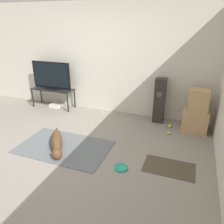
{
  "coord_description": "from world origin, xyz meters",
  "views": [
    {
      "loc": [
        2.03,
        -2.75,
        2.13
      ],
      "look_at": [
        0.62,
        1.0,
        0.45
      ],
      "focal_mm": 35.0,
      "sensor_mm": 36.0,
      "label": 1
    }
  ],
  "objects_px": {
    "tennis_ball_by_boxes": "(170,126)",
    "cardboard_box_upper": "(199,100)",
    "cardboard_box_lower": "(195,120)",
    "tennis_ball_near_speaker": "(169,133)",
    "frisbee": "(121,168)",
    "game_console": "(56,105)",
    "tv": "(51,76)",
    "floor_speaker": "(160,101)",
    "tv_stand": "(53,91)",
    "dog": "(57,142)"
  },
  "relations": [
    {
      "from": "tennis_ball_by_boxes",
      "to": "cardboard_box_upper",
      "type": "bearing_deg",
      "value": 0.7
    },
    {
      "from": "cardboard_box_lower",
      "to": "tennis_ball_by_boxes",
      "type": "bearing_deg",
      "value": -177.08
    },
    {
      "from": "tennis_ball_near_speaker",
      "to": "frisbee",
      "type": "bearing_deg",
      "value": -111.85
    },
    {
      "from": "cardboard_box_lower",
      "to": "game_console",
      "type": "bearing_deg",
      "value": 177.33
    },
    {
      "from": "tennis_ball_by_boxes",
      "to": "tv",
      "type": "bearing_deg",
      "value": 176.77
    },
    {
      "from": "floor_speaker",
      "to": "tv_stand",
      "type": "height_order",
      "value": "floor_speaker"
    },
    {
      "from": "cardboard_box_lower",
      "to": "floor_speaker",
      "type": "distance_m",
      "value": 0.85
    },
    {
      "from": "frisbee",
      "to": "tv_stand",
      "type": "height_order",
      "value": "tv_stand"
    },
    {
      "from": "cardboard_box_upper",
      "to": "cardboard_box_lower",
      "type": "bearing_deg",
      "value": 115.11
    },
    {
      "from": "game_console",
      "to": "floor_speaker",
      "type": "bearing_deg",
      "value": 1.06
    },
    {
      "from": "cardboard_box_upper",
      "to": "tennis_ball_near_speaker",
      "type": "relative_size",
      "value": 6.55
    },
    {
      "from": "cardboard_box_lower",
      "to": "floor_speaker",
      "type": "relative_size",
      "value": 0.5
    },
    {
      "from": "tv_stand",
      "to": "game_console",
      "type": "height_order",
      "value": "tv_stand"
    },
    {
      "from": "dog",
      "to": "cardboard_box_lower",
      "type": "xyz_separation_m",
      "value": [
        2.29,
        1.57,
        0.12
      ]
    },
    {
      "from": "tennis_ball_by_boxes",
      "to": "tennis_ball_near_speaker",
      "type": "bearing_deg",
      "value": -88.11
    },
    {
      "from": "frisbee",
      "to": "tennis_ball_by_boxes",
      "type": "height_order",
      "value": "tennis_ball_by_boxes"
    },
    {
      "from": "dog",
      "to": "tennis_ball_by_boxes",
      "type": "relative_size",
      "value": 14.38
    },
    {
      "from": "cardboard_box_upper",
      "to": "tennis_ball_near_speaker",
      "type": "bearing_deg",
      "value": -144.35
    },
    {
      "from": "tv",
      "to": "frisbee",
      "type": "bearing_deg",
      "value": -37.01
    },
    {
      "from": "cardboard_box_upper",
      "to": "game_console",
      "type": "height_order",
      "value": "cardboard_box_upper"
    },
    {
      "from": "frisbee",
      "to": "tennis_ball_near_speaker",
      "type": "height_order",
      "value": "tennis_ball_near_speaker"
    },
    {
      "from": "cardboard_box_lower",
      "to": "tennis_ball_near_speaker",
      "type": "xyz_separation_m",
      "value": [
        -0.47,
        -0.36,
        -0.2
      ]
    },
    {
      "from": "game_console",
      "to": "frisbee",
      "type": "bearing_deg",
      "value": -37.59
    },
    {
      "from": "tennis_ball_near_speaker",
      "to": "floor_speaker",
      "type": "bearing_deg",
      "value": 118.74
    },
    {
      "from": "tv_stand",
      "to": "dog",
      "type": "bearing_deg",
      "value": -54.36
    },
    {
      "from": "floor_speaker",
      "to": "tv_stand",
      "type": "bearing_deg",
      "value": -178.57
    },
    {
      "from": "tv_stand",
      "to": "tv",
      "type": "distance_m",
      "value": 0.4
    },
    {
      "from": "floor_speaker",
      "to": "tv_stand",
      "type": "relative_size",
      "value": 0.89
    },
    {
      "from": "dog",
      "to": "tennis_ball_near_speaker",
      "type": "relative_size",
      "value": 14.38
    },
    {
      "from": "frisbee",
      "to": "tv_stand",
      "type": "distance_m",
      "value": 3.16
    },
    {
      "from": "tennis_ball_by_boxes",
      "to": "frisbee",
      "type": "bearing_deg",
      "value": -107.56
    },
    {
      "from": "floor_speaker",
      "to": "dog",
      "type": "bearing_deg",
      "value": -130.15
    },
    {
      "from": "tv_stand",
      "to": "frisbee",
      "type": "bearing_deg",
      "value": -36.97
    },
    {
      "from": "tv",
      "to": "tennis_ball_by_boxes",
      "type": "xyz_separation_m",
      "value": [
        3.04,
        -0.17,
        -0.81
      ]
    },
    {
      "from": "frisbee",
      "to": "cardboard_box_upper",
      "type": "bearing_deg",
      "value": 59.15
    },
    {
      "from": "floor_speaker",
      "to": "game_console",
      "type": "bearing_deg",
      "value": -178.94
    },
    {
      "from": "floor_speaker",
      "to": "game_console",
      "type": "distance_m",
      "value": 2.75
    },
    {
      "from": "dog",
      "to": "floor_speaker",
      "type": "height_order",
      "value": "floor_speaker"
    },
    {
      "from": "dog",
      "to": "cardboard_box_lower",
      "type": "height_order",
      "value": "cardboard_box_lower"
    },
    {
      "from": "dog",
      "to": "tv_stand",
      "type": "bearing_deg",
      "value": 125.64
    },
    {
      "from": "floor_speaker",
      "to": "tennis_ball_near_speaker",
      "type": "height_order",
      "value": "floor_speaker"
    },
    {
      "from": "floor_speaker",
      "to": "tennis_ball_near_speaker",
      "type": "distance_m",
      "value": 0.8
    },
    {
      "from": "tennis_ball_by_boxes",
      "to": "game_console",
      "type": "distance_m",
      "value": 3.02
    },
    {
      "from": "tv",
      "to": "tennis_ball_by_boxes",
      "type": "distance_m",
      "value": 3.15
    },
    {
      "from": "dog",
      "to": "cardboard_box_upper",
      "type": "xyz_separation_m",
      "value": [
        2.3,
        1.56,
        0.57
      ]
    },
    {
      "from": "cardboard_box_upper",
      "to": "floor_speaker",
      "type": "distance_m",
      "value": 0.84
    },
    {
      "from": "dog",
      "to": "tv",
      "type": "distance_m",
      "value": 2.24
    },
    {
      "from": "game_console",
      "to": "tennis_ball_by_boxes",
      "type": "bearing_deg",
      "value": -3.56
    },
    {
      "from": "frisbee",
      "to": "cardboard_box_upper",
      "type": "relative_size",
      "value": 0.49
    },
    {
      "from": "frisbee",
      "to": "tennis_ball_near_speaker",
      "type": "xyz_separation_m",
      "value": [
        0.55,
        1.38,
        0.02
      ]
    }
  ]
}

